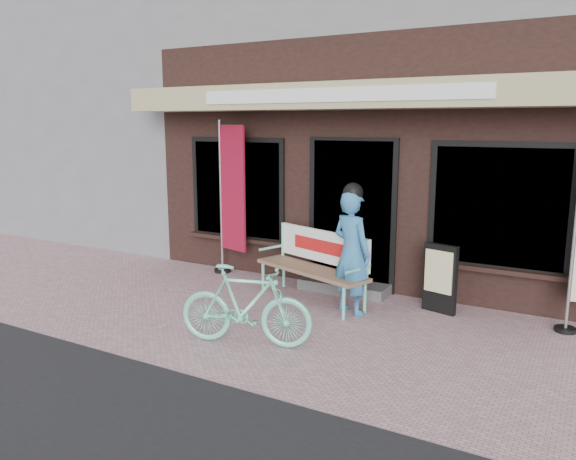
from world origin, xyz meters
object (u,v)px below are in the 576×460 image
Objects in this scene: bench at (316,260)px; nobori_red at (231,197)px; menu_stand at (440,278)px; person at (352,250)px; bicycle at (246,305)px.

nobori_red is (-1.76, 0.51, 0.70)m from bench.
menu_stand is (1.60, 0.33, -0.11)m from bench.
person is (0.62, -0.24, 0.26)m from bench.
person is 1.19m from menu_stand.
bench is 2.04× the size of menu_stand.
person is 0.68× the size of nobori_red.
bicycle is at bearing -111.97° from menu_stand.
menu_stand is (3.36, -0.18, -0.80)m from nobori_red.
nobori_red is at bearing 22.16° from bicycle.
bicycle is 0.61× the size of nobori_red.
nobori_red reaches higher than person.
nobori_red is 2.74× the size of menu_stand.
bench is 1.64m from menu_stand.
nobori_red reaches higher than menu_stand.
person is 1.12× the size of bicycle.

